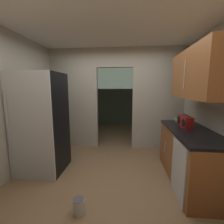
{
  "coord_description": "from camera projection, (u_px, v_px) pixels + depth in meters",
  "views": [
    {
      "loc": [
        0.33,
        -2.43,
        1.61
      ],
      "look_at": [
        -0.01,
        0.87,
        1.09
      ],
      "focal_mm": 24.73,
      "sensor_mm": 36.0,
      "label": 1
    }
  ],
  "objects": [
    {
      "name": "ground",
      "position": [
        108.0,
        182.0,
        2.67
      ],
      "size": [
        20.0,
        20.0,
        0.0
      ],
      "primitive_type": "plane",
      "color": "brown"
    },
    {
      "name": "kitchen_overhead_slab",
      "position": [
        111.0,
        29.0,
        2.74
      ],
      "size": [
        3.86,
        7.24,
        0.06
      ],
      "primitive_type": "cube",
      "color": "silver"
    },
    {
      "name": "kitchen_partition",
      "position": [
        116.0,
        97.0,
        4.05
      ],
      "size": [
        3.46,
        0.12,
        2.6
      ],
      "color": "#ADA899",
      "rests_on": "ground"
    },
    {
      "name": "adjoining_room_shell",
      "position": [
        120.0,
        96.0,
        6.04
      ],
      "size": [
        3.46,
        3.01,
        2.6
      ],
      "color": "slate",
      "rests_on": "ground"
    },
    {
      "name": "refrigerator",
      "position": [
        41.0,
        123.0,
        2.93
      ],
      "size": [
        0.82,
        0.77,
        1.88
      ],
      "color": "black",
      "rests_on": "ground"
    },
    {
      "name": "lower_cabinet_run",
      "position": [
        190.0,
        156.0,
        2.63
      ],
      "size": [
        0.67,
        1.63,
        0.91
      ],
      "color": "brown",
      "rests_on": "ground"
    },
    {
      "name": "dishwasher",
      "position": [
        178.0,
        171.0,
        2.22
      ],
      "size": [
        0.02,
        0.56,
        0.85
      ],
      "color": "#B7BABC",
      "rests_on": "ground"
    },
    {
      "name": "upper_cabinet_counterside",
      "position": [
        197.0,
        74.0,
        2.42
      ],
      "size": [
        0.36,
        1.46,
        0.77
      ],
      "color": "brown"
    },
    {
      "name": "boombox",
      "position": [
        185.0,
        121.0,
        2.78
      ],
      "size": [
        0.15,
        0.4,
        0.23
      ],
      "color": "maroon",
      "rests_on": "lower_cabinet_run"
    },
    {
      "name": "book_stack",
      "position": [
        179.0,
        120.0,
        3.15
      ],
      "size": [
        0.15,
        0.16,
        0.1
      ],
      "color": "#388C47",
      "rests_on": "lower_cabinet_run"
    },
    {
      "name": "paint_can",
      "position": [
        78.0,
        206.0,
        1.98
      ],
      "size": [
        0.15,
        0.15,
        0.2
      ],
      "color": "silver",
      "rests_on": "ground"
    }
  ]
}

